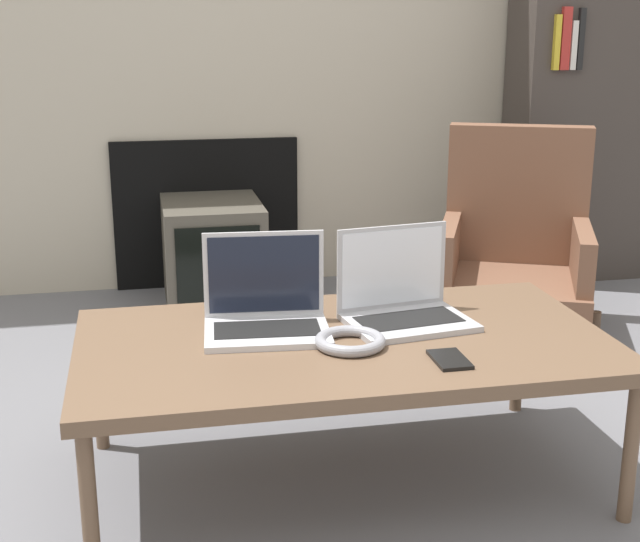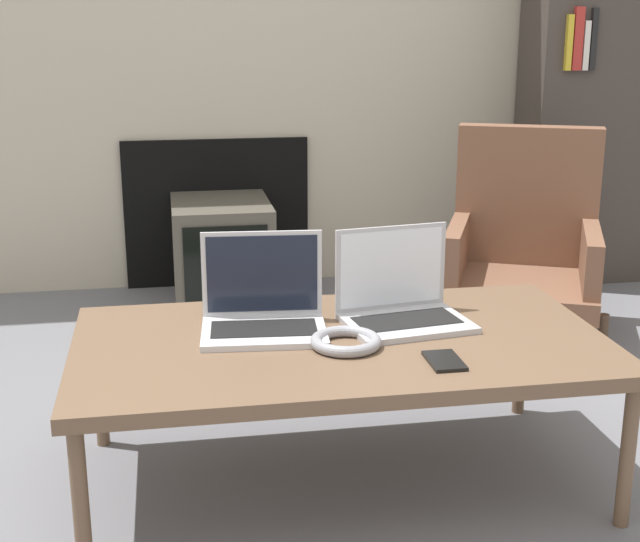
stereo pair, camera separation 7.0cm
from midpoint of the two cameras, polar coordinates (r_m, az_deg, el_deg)
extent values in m
cube|color=black|center=(4.00, -6.10, 3.72)|extent=(0.81, 0.03, 0.66)
cube|color=brown|center=(2.23, 2.24, -4.76)|extent=(1.32, 0.72, 0.04)
cylinder|color=brown|center=(1.99, -14.06, -14.32)|extent=(0.04, 0.04, 0.36)
cylinder|color=brown|center=(2.25, 19.95, -11.09)|extent=(0.04, 0.04, 0.36)
cylinder|color=brown|center=(2.57, -13.16, -7.13)|extent=(0.04, 0.04, 0.36)
cylinder|color=brown|center=(2.77, 13.46, -5.37)|extent=(0.04, 0.04, 0.36)
cube|color=silver|center=(2.25, -2.71, -3.90)|extent=(0.33, 0.26, 0.02)
cube|color=black|center=(2.25, -2.71, -3.68)|extent=(0.28, 0.15, 0.00)
cube|color=silver|center=(2.32, -2.87, -0.16)|extent=(0.31, 0.03, 0.23)
cube|color=black|center=(2.31, -2.85, -0.19)|extent=(0.29, 0.03, 0.20)
cube|color=#B2B2B7|center=(2.32, 6.43, -3.34)|extent=(0.34, 0.27, 0.02)
cube|color=black|center=(2.32, 6.44, -3.13)|extent=(0.28, 0.16, 0.00)
cube|color=#B2B2B7|center=(2.38, 5.40, 0.24)|extent=(0.31, 0.05, 0.23)
cube|color=white|center=(2.38, 5.43, 0.21)|extent=(0.28, 0.04, 0.20)
torus|color=gray|center=(2.16, 2.50, -4.53)|extent=(0.17, 0.17, 0.03)
cube|color=black|center=(2.10, 8.92, -5.71)|extent=(0.08, 0.12, 0.01)
cube|color=#4C473D|center=(3.77, -5.77, 1.23)|extent=(0.40, 0.50, 0.43)
cube|color=black|center=(3.52, -5.45, 0.20)|extent=(0.33, 0.01, 0.34)
cube|color=brown|center=(3.47, 13.27, -1.06)|extent=(0.74, 0.75, 0.08)
cube|color=brown|center=(3.63, 13.65, 4.74)|extent=(0.54, 0.31, 0.54)
cube|color=brown|center=(3.44, 9.34, 1.44)|extent=(0.26, 0.50, 0.20)
cube|color=brown|center=(3.44, 17.50, 0.91)|extent=(0.26, 0.50, 0.20)
cylinder|color=#4C3828|center=(3.21, 11.09, -4.37)|extent=(0.04, 0.04, 0.14)
cylinder|color=#4C3828|center=(3.39, 18.22, -3.77)|extent=(0.04, 0.04, 0.14)
cylinder|color=#4C3828|center=(3.63, 8.44, -1.83)|extent=(0.04, 0.04, 0.14)
cylinder|color=#4C3828|center=(3.80, 14.91, -1.42)|extent=(0.04, 0.04, 0.14)
cube|color=#3F3833|center=(4.23, 17.83, 11.10)|extent=(0.65, 0.30, 1.73)
cube|color=gold|center=(3.97, 16.15, 13.86)|extent=(0.03, 0.02, 0.23)
cube|color=#B22D28|center=(3.99, 16.68, 14.05)|extent=(0.04, 0.02, 0.26)
cube|color=silver|center=(4.00, 17.15, 13.62)|extent=(0.03, 0.02, 0.20)
cube|color=black|center=(4.02, 17.59, 13.96)|extent=(0.02, 0.02, 0.25)
camera|label=1|loc=(0.04, -89.19, 0.23)|focal=50.00mm
camera|label=2|loc=(0.04, 90.81, -0.23)|focal=50.00mm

